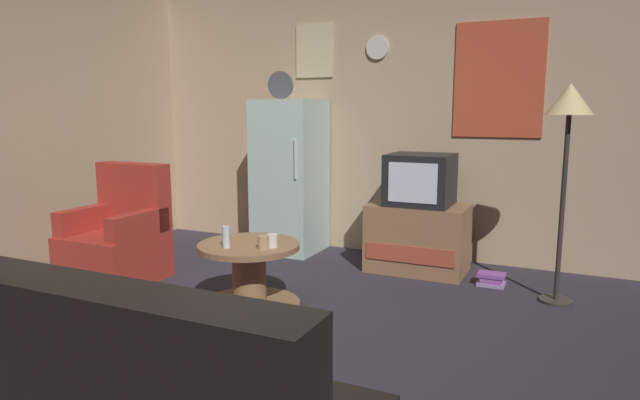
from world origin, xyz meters
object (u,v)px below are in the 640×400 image
object	(u,v)px
coffee_table	(249,276)
mug_ceramic_tan	(263,242)
wine_glass	(226,237)
book_stack	(491,279)
armchair	(118,240)
fridge	(290,176)
standing_lamp	(569,117)
tv_stand	(418,238)
mug_ceramic_white	(272,241)
crt_tv	(420,179)

from	to	relation	value
coffee_table	mug_ceramic_tan	distance (m)	0.34
wine_glass	mug_ceramic_tan	bearing A→B (deg)	17.34
mug_ceramic_tan	book_stack	world-z (taller)	mug_ceramic_tan
armchair	book_stack	distance (m)	3.09
fridge	coffee_table	world-z (taller)	fridge
standing_lamp	wine_glass	xyz separation A→B (m)	(-2.06, -1.23, -0.81)
standing_lamp	wine_glass	distance (m)	2.53
tv_stand	mug_ceramic_tan	size ratio (longest dim) A/B	9.33
fridge	tv_stand	xyz separation A→B (m)	(1.35, -0.17, -0.46)
standing_lamp	armchair	xyz separation A→B (m)	(-3.34, -0.94, -1.02)
fridge	coffee_table	xyz separation A→B (m)	(0.52, -1.59, -0.52)
coffee_table	mug_ceramic_white	size ratio (longest dim) A/B	8.00
crt_tv	book_stack	size ratio (longest dim) A/B	2.52
fridge	coffee_table	bearing A→B (deg)	-72.01
book_stack	coffee_table	bearing A→B (deg)	-139.81
mug_ceramic_white	book_stack	size ratio (longest dim) A/B	0.42
fridge	standing_lamp	xyz separation A→B (m)	(2.50, -0.52, 0.60)
mug_ceramic_tan	tv_stand	bearing A→B (deg)	66.18
mug_ceramic_tan	armchair	bearing A→B (deg)	171.95
fridge	armchair	distance (m)	1.74
mug_ceramic_white	mug_ceramic_tan	distance (m)	0.07
tv_stand	armchair	size ratio (longest dim) A/B	0.88
standing_lamp	armchair	size ratio (longest dim) A/B	1.66
tv_stand	standing_lamp	distance (m)	1.60
coffee_table	armchair	bearing A→B (deg)	174.63
tv_stand	coffee_table	world-z (taller)	tv_stand
book_stack	standing_lamp	bearing A→B (deg)	-22.19
armchair	crt_tv	bearing A→B (deg)	30.37
book_stack	mug_ceramic_tan	bearing A→B (deg)	-134.36
coffee_table	tv_stand	bearing A→B (deg)	59.42
tv_stand	mug_ceramic_white	xyz separation A→B (m)	(-0.64, -1.44, 0.22)
mug_ceramic_white	wine_glass	bearing A→B (deg)	-152.74
tv_stand	coffee_table	xyz separation A→B (m)	(-0.84, -1.42, -0.06)
standing_lamp	coffee_table	distance (m)	2.52
fridge	mug_ceramic_white	size ratio (longest dim) A/B	19.67
wine_glass	book_stack	xyz separation A→B (m)	(1.57, 1.43, -0.50)
crt_tv	armchair	world-z (taller)	crt_tv
wine_glass	mug_ceramic_tan	world-z (taller)	wine_glass
armchair	standing_lamp	bearing A→B (deg)	15.66
tv_stand	mug_ceramic_white	bearing A→B (deg)	-113.75
wine_glass	mug_ceramic_tan	xyz separation A→B (m)	(0.25, 0.08, -0.03)
mug_ceramic_tan	coffee_table	bearing A→B (deg)	152.81
coffee_table	crt_tv	bearing A→B (deg)	59.15
fridge	wine_glass	bearing A→B (deg)	-75.84
crt_tv	book_stack	bearing A→B (deg)	-13.43
wine_glass	standing_lamp	bearing A→B (deg)	30.86
fridge	crt_tv	size ratio (longest dim) A/B	3.28
crt_tv	coffee_table	distance (m)	1.75
crt_tv	mug_ceramic_white	xyz separation A→B (m)	(-0.64, -1.44, -0.29)
standing_lamp	armchair	world-z (taller)	standing_lamp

